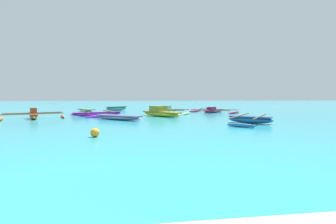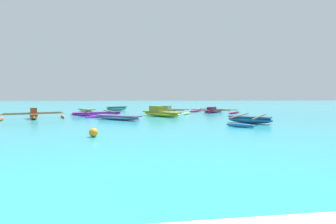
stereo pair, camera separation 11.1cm
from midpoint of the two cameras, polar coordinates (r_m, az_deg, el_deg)
moored_boat_0 at (r=19.41m, az=-17.67°, el=-0.42°), size 4.10×4.56×0.38m
moored_boat_1 at (r=18.64m, az=-31.10°, el=-0.71°), size 4.35×3.29×0.77m
moored_boat_2 at (r=15.54m, az=-12.63°, el=-1.29°), size 3.46×2.72×0.31m
moored_boat_3 at (r=22.93m, az=11.31°, el=0.31°), size 5.01×5.06×0.59m
moored_boat_4 at (r=26.01m, az=-20.19°, el=0.47°), size 2.53×3.02×0.28m
moored_boat_5 at (r=18.00m, az=-2.14°, el=-0.19°), size 3.12×3.68×0.83m
moored_boat_6 at (r=13.92m, az=19.93°, el=-1.79°), size 3.92×4.39×0.47m
moored_boat_7 at (r=27.09m, az=-13.09°, el=0.92°), size 2.59×2.14×0.48m
moored_boat_8 at (r=20.69m, az=0.01°, el=0.19°), size 4.30×3.79×0.78m
mooring_buoy_0 at (r=8.98m, az=-18.41°, el=-4.97°), size 0.33×0.33×0.33m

